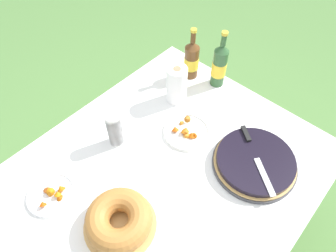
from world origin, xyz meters
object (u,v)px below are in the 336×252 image
at_px(snack_plate_near, 186,132).
at_px(paper_towel_roll, 177,85).
at_px(berry_tart, 255,162).
at_px(bundt_cake, 119,220).
at_px(serving_knife, 254,153).
at_px(cup_stack, 115,129).
at_px(snack_plate_left, 51,194).
at_px(cider_bottle_green, 219,65).
at_px(cider_bottle_amber, 192,60).

distance_m(snack_plate_near, paper_towel_roll, 0.26).
height_order(berry_tart, snack_plate_near, snack_plate_near).
distance_m(bundt_cake, snack_plate_near, 0.56).
distance_m(berry_tart, serving_knife, 0.05).
bearing_deg(serving_knife, paper_towel_roll, -149.85).
distance_m(serving_knife, cup_stack, 0.66).
xyz_separation_m(cup_stack, snack_plate_left, (-0.39, -0.01, -0.09)).
bearing_deg(snack_plate_near, cider_bottle_green, 14.79).
xyz_separation_m(serving_knife, cup_stack, (-0.36, 0.55, 0.04)).
relative_size(cider_bottle_green, cider_bottle_amber, 1.09).
distance_m(berry_tart, cup_stack, 0.67).
relative_size(cup_stack, cider_bottle_green, 0.59).
bearing_deg(snack_plate_near, bundt_cake, -169.07).
relative_size(bundt_cake, cup_stack, 1.49).
xyz_separation_m(bundt_cake, cup_stack, (0.27, 0.32, 0.05)).
relative_size(snack_plate_left, paper_towel_roll, 0.96).
xyz_separation_m(cup_stack, cider_bottle_amber, (0.62, 0.04, 0.02)).
bearing_deg(snack_plate_left, snack_plate_near, -17.94).
bearing_deg(cider_bottle_amber, snack_plate_near, -143.17).
bearing_deg(snack_plate_near, berry_tart, -79.23).
relative_size(serving_knife, bundt_cake, 1.05).
height_order(berry_tart, bundt_cake, bundt_cake).
bearing_deg(cup_stack, snack_plate_left, -179.22).
relative_size(berry_tart, cup_stack, 1.94).
bearing_deg(snack_plate_near, paper_towel_roll, 53.31).
height_order(cup_stack, snack_plate_left, cup_stack).
xyz_separation_m(cup_stack, paper_towel_roll, (0.42, -0.02, 0.01)).
bearing_deg(paper_towel_roll, serving_knife, -96.52).
height_order(berry_tart, paper_towel_roll, paper_towel_roll).
bearing_deg(berry_tart, snack_plate_near, 100.77).
xyz_separation_m(cider_bottle_amber, snack_plate_near, (-0.35, -0.26, -0.11)).
bearing_deg(cider_bottle_green, bundt_cake, -167.42).
height_order(cider_bottle_amber, snack_plate_near, cider_bottle_amber).
bearing_deg(cider_bottle_amber, serving_knife, -113.97).
height_order(serving_knife, cider_bottle_amber, cider_bottle_amber).
bearing_deg(paper_towel_roll, bundt_cake, -156.42).
distance_m(cider_bottle_amber, snack_plate_near, 0.45).
height_order(bundt_cake, cup_stack, cup_stack).
distance_m(serving_knife, paper_towel_roll, 0.54).
bearing_deg(serving_knife, cider_bottle_green, -178.94).
relative_size(cup_stack, snack_plate_near, 0.85).
xyz_separation_m(berry_tart, cider_bottle_green, (0.33, 0.46, 0.10)).
bearing_deg(serving_knife, berry_tart, 0.00).
height_order(cider_bottle_green, paper_towel_roll, cider_bottle_green).
bearing_deg(paper_towel_roll, berry_tart, -98.03).
bearing_deg(bundt_cake, cider_bottle_green, 12.58).
relative_size(berry_tart, snack_plate_near, 1.65).
height_order(serving_knife, bundt_cake, bundt_cake).
height_order(cider_bottle_green, cider_bottle_amber, cider_bottle_green).
relative_size(cider_bottle_amber, snack_plate_near, 1.33).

